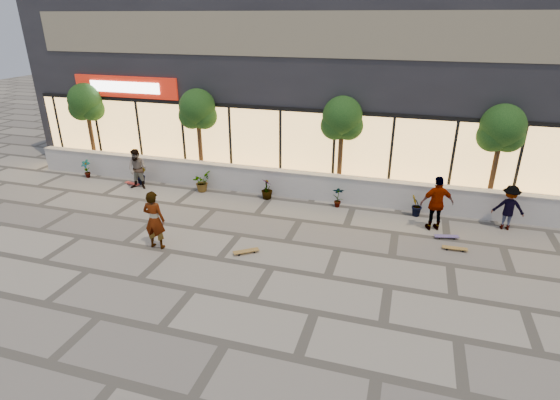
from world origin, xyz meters
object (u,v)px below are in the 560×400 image
(tree_midwest, at_px, (198,112))
(tree_mideast, at_px, (342,121))
(skater_right_near, at_px, (437,203))
(skateboard_right_far, at_px, (446,236))
(tree_east, at_px, (502,131))
(tree_west, at_px, (86,104))
(skater_center, at_px, (154,220))
(skater_left, at_px, (138,169))
(skateboard_center, at_px, (246,251))
(skateboard_left, at_px, (132,183))
(skateboard_right_near, at_px, (455,248))
(skater_right_far, at_px, (509,207))

(tree_midwest, xyz_separation_m, tree_mideast, (6.00, 0.00, 0.00))
(tree_midwest, height_order, skater_right_near, tree_midwest)
(tree_mideast, relative_size, skateboard_right_far, 4.95)
(tree_east, bearing_deg, skateboard_right_far, -118.70)
(tree_west, xyz_separation_m, tree_east, (17.00, 0.00, 0.00))
(skater_center, height_order, skater_left, skater_center)
(skateboard_center, xyz_separation_m, skateboard_left, (-6.70, 4.02, -0.01))
(skateboard_right_near, bearing_deg, tree_east, 67.89)
(skateboard_left, distance_m, skateboard_right_near, 12.90)
(skater_left, xyz_separation_m, skateboard_right_far, (12.00, -1.00, -0.76))
(skater_left, height_order, skateboard_left, skater_left)
(skater_center, distance_m, skateboard_left, 5.98)
(tree_midwest, distance_m, skater_right_near, 10.05)
(tree_mideast, bearing_deg, skateboard_center, -108.48)
(skater_center, bearing_deg, skater_right_far, -158.28)
(tree_midwest, relative_size, skater_right_near, 2.09)
(tree_west, bearing_deg, tree_mideast, 0.00)
(skater_right_far, bearing_deg, skateboard_right_near, 53.85)
(skateboard_left, bearing_deg, tree_mideast, 24.25)
(tree_west, height_order, skater_center, tree_west)
(skateboard_center, bearing_deg, tree_midwest, 90.57)
(tree_midwest, distance_m, tree_mideast, 6.00)
(tree_mideast, relative_size, skateboard_left, 5.21)
(tree_west, distance_m, skater_right_near, 15.39)
(skater_right_near, distance_m, skateboard_left, 12.19)
(skateboard_center, distance_m, skateboard_right_near, 6.38)
(tree_east, bearing_deg, skater_center, -149.60)
(tree_west, relative_size, tree_mideast, 1.00)
(tree_mideast, bearing_deg, tree_west, 180.00)
(skater_left, height_order, skateboard_center, skater_left)
(tree_midwest, bearing_deg, skater_right_far, -6.70)
(tree_midwest, height_order, skateboard_right_near, tree_midwest)
(skater_right_far, relative_size, skateboard_right_far, 1.95)
(skater_left, xyz_separation_m, skateboard_right_near, (12.21, -1.74, -0.76))
(skater_right_near, height_order, skateboard_right_far, skater_right_near)
(tree_midwest, relative_size, skateboard_left, 5.21)
(tree_west, bearing_deg, skateboard_right_far, -10.02)
(tree_east, relative_size, skateboard_center, 5.19)
(tree_west, height_order, skateboard_center, tree_west)
(skater_left, xyz_separation_m, skater_right_near, (11.61, -0.41, 0.10))
(skater_right_far, relative_size, skateboard_center, 2.05)
(tree_east, relative_size, skateboard_left, 5.21)
(skater_left, height_order, skateboard_right_far, skater_left)
(tree_west, distance_m, skater_center, 9.32)
(tree_west, bearing_deg, tree_midwest, 0.00)
(skater_right_near, distance_m, skateboard_right_near, 1.70)
(tree_east, bearing_deg, skater_left, -172.66)
(tree_midwest, bearing_deg, skateboard_right_far, -15.32)
(skateboard_left, bearing_deg, tree_east, 20.39)
(skater_center, relative_size, skateboard_right_near, 2.48)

